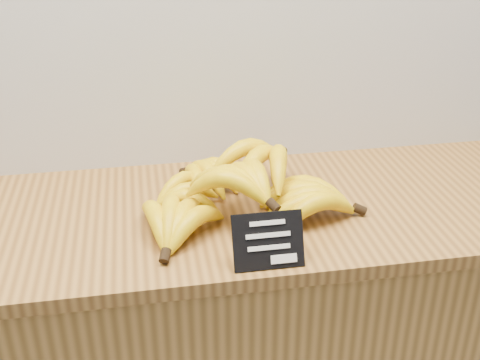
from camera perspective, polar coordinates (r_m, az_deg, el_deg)
name	(u,v)px	position (r m, az deg, el deg)	size (l,w,h in m)	color
counter_top	(236,212)	(1.33, -0.37, -3.08)	(1.52, 0.54, 0.03)	olive
chalkboard_sign	(268,241)	(1.11, 2.69, -5.79)	(0.13, 0.01, 0.11)	black
banana_pile	(235,189)	(1.28, -0.50, -0.81)	(0.54, 0.39, 0.13)	yellow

